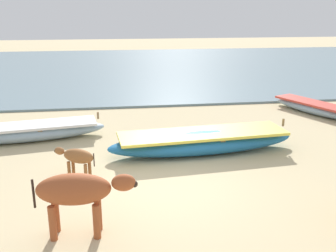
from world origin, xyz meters
name	(u,v)px	position (x,y,z in m)	size (l,w,h in m)	color
ground	(159,185)	(0.00, 0.00, 0.00)	(80.00, 80.00, 0.00)	#CCB789
sea_water	(127,67)	(0.00, 16.61, 0.04)	(60.00, 20.00, 0.08)	slate
fishing_boat_1	(203,141)	(1.34, 1.76, 0.30)	(4.92, 1.55, 0.75)	#1E669E
fishing_boat_3	(315,107)	(6.09, 4.94, 0.22)	(2.10, 3.42, 0.59)	#8CA5B7
fishing_boat_5	(29,132)	(-3.24, 3.37, 0.26)	(4.31, 1.62, 0.66)	#8CA5B7
calf_near_brown	(77,157)	(-1.69, 0.67, 0.47)	(0.95, 0.66, 0.66)	brown
cow_second_adult_rust	(78,192)	(-1.48, -1.63, 0.77)	(1.66, 0.55, 1.07)	#9E4C28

